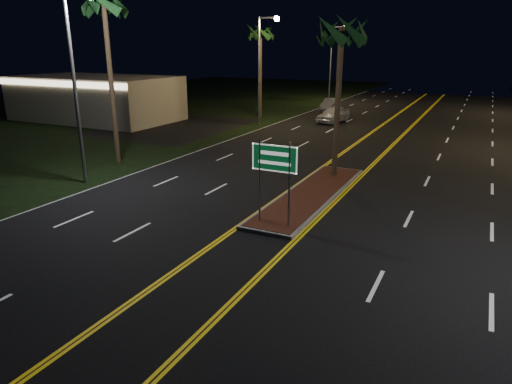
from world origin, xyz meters
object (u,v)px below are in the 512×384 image
Objects in this scene: highway_sign at (274,166)px; streetlight_left_far at (334,55)px; commercial_building at (96,98)px; streetlight_left_near at (78,68)px; car_far at (330,103)px; palm_left_near at (104,6)px; median_island at (311,194)px; car_near at (333,113)px; palm_left_far at (260,33)px; streetlight_left_mid at (263,58)px; palm_median at (342,32)px.

highway_sign is 0.36× the size of streetlight_left_far.
commercial_building is 22.49m from streetlight_left_near.
car_far is (2.25, -7.69, -4.93)m from streetlight_left_far.
palm_left_near is at bearing 115.26° from streetlight_left_near.
car_near is at bearing 104.65° from median_island.
car_far is (4.43, 8.31, -7.01)m from palm_left_far.
streetlight_left_mid is 17.25m from palm_median.
commercial_building is (-26.00, 17.19, -0.40)m from highway_sign.
commercial_building is 22.10m from car_near.
palm_left_near reaches higher than streetlight_left_near.
car_near is (5.03, 4.37, -4.82)m from streetlight_left_mid.
commercial_building is at bearing -148.75° from palm_left_far.
palm_left_near reaches higher than palm_median.
palm_left_near is at bearing 175.43° from median_island.
streetlight_left_far is 1.08× the size of palm_median.
median_island is 1.14× the size of streetlight_left_mid.
palm_left_far reaches higher than highway_sign.
streetlight_left_mid is at bearing -101.39° from car_far.
median_island is 2.34× the size of car_far.
streetlight_left_mid reaches higher than commercial_building.
streetlight_left_near reaches higher than median_island.
highway_sign is 42.67m from streetlight_left_far.
car_near is (20.42, 8.37, -1.17)m from commercial_building.
streetlight_left_near is 0.92× the size of palm_left_near.
highway_sign is at bearing -33.48° from commercial_building.
highway_sign is 0.39× the size of palm_median.
car_near reaches higher than car_far.
streetlight_left_mid is at bearing 121.98° from median_island.
palm_left_far is at bearing -119.13° from car_far.
palm_left_near is at bearing -99.36° from car_far.
palm_left_far is (-0.30, 20.00, -0.93)m from palm_left_near.
palm_left_near is 20.02m from palm_left_far.
median_island is 3.20× the size of highway_sign.
highway_sign is 28.77m from palm_left_far.
highway_sign is 0.64× the size of car_near.
highway_sign is at bearing -90.00° from median_island.
palm_left_near reaches higher than streetlight_left_mid.
streetlight_left_far reaches higher than highway_sign.
streetlight_left_far is at bearing 104.44° from highway_sign.
palm_left_far is 2.01× the size of car_far.
palm_left_near is 2.23× the size of car_far.
commercial_building is 1.67× the size of streetlight_left_far.
commercial_building is 1.81× the size of palm_median.
streetlight_left_near is (-10.61, 1.20, 3.25)m from highway_sign.
car_near is (6.92, 20.37, -7.84)m from palm_left_near.
commercial_building is 2.98× the size of car_near.
highway_sign is at bearing -63.08° from palm_left_far.
streetlight_left_mid is 1.02× the size of palm_left_far.
highway_sign is 0.36× the size of palm_left_far.
palm_median is 0.85× the size of palm_left_near.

